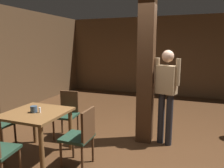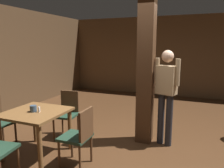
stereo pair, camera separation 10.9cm
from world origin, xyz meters
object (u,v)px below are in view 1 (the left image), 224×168
object	(u,v)px
dining_table	(37,120)
salt_shaker	(40,110)
napkin_cup	(34,109)
chair_east	(81,134)
standing_person	(166,91)
chair_north	(67,112)

from	to	relation	value
dining_table	salt_shaker	xyz separation A→B (m)	(0.09, -0.01, 0.18)
dining_table	napkin_cup	distance (m)	0.19
chair_east	napkin_cup	xyz separation A→B (m)	(-0.84, -0.00, 0.30)
dining_table	standing_person	size ratio (longest dim) A/B	0.53
napkin_cup	dining_table	bearing A→B (deg)	66.56
chair_east	napkin_cup	world-z (taller)	chair_east
dining_table	chair_east	size ratio (longest dim) A/B	1.02
chair_north	standing_person	world-z (taller)	standing_person
dining_table	salt_shaker	world-z (taller)	salt_shaker
chair_north	salt_shaker	size ratio (longest dim) A/B	10.14
napkin_cup	salt_shaker	size ratio (longest dim) A/B	1.21
chair_east	standing_person	size ratio (longest dim) A/B	0.52
chair_east	salt_shaker	bearing A→B (deg)	178.67
napkin_cup	standing_person	size ratio (longest dim) A/B	0.06
dining_table	chair_north	bearing A→B (deg)	88.29
dining_table	chair_north	size ratio (longest dim) A/B	1.02
salt_shaker	standing_person	distance (m)	2.17
napkin_cup	salt_shaker	bearing A→B (deg)	9.87
salt_shaker	standing_person	size ratio (longest dim) A/B	0.05
napkin_cup	salt_shaker	world-z (taller)	napkin_cup
dining_table	chair_east	distance (m)	0.84
dining_table	salt_shaker	size ratio (longest dim) A/B	10.40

